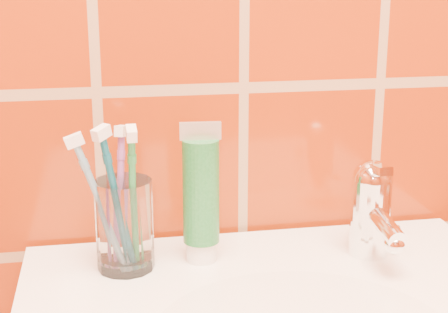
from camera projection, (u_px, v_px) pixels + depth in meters
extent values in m
cylinder|color=white|center=(125.00, 225.00, 0.79)|extent=(0.07, 0.07, 0.11)
cylinder|color=white|center=(202.00, 250.00, 0.82)|extent=(0.04, 0.04, 0.02)
cylinder|color=#166027|center=(201.00, 191.00, 0.80)|extent=(0.04, 0.04, 0.12)
cube|color=beige|center=(200.00, 131.00, 0.78)|extent=(0.05, 0.01, 0.02)
cylinder|color=white|center=(370.00, 217.00, 0.83)|extent=(0.05, 0.05, 0.09)
sphere|color=white|center=(372.00, 180.00, 0.82)|extent=(0.05, 0.05, 0.05)
cylinder|color=white|center=(383.00, 223.00, 0.79)|extent=(0.02, 0.09, 0.03)
cube|color=white|center=(377.00, 168.00, 0.80)|extent=(0.02, 0.06, 0.01)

